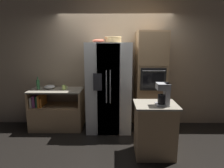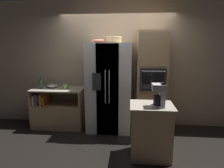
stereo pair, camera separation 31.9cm
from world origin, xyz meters
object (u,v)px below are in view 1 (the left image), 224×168
wall_oven (150,82)px  wicker_basket (113,39)px  mug (64,88)px  mixing_bowl (50,87)px  coffee_maker (164,93)px  bottle_tall (38,84)px  fruit_bowl (98,41)px  refrigerator (109,87)px

wall_oven → wicker_basket: bearing=-174.4°
mug → mixing_bowl: size_ratio=0.52×
mixing_bowl → coffee_maker: bearing=-29.2°
mug → mixing_bowl: mug is taller
wall_oven → coffee_maker: 1.15m
mug → coffee_maker: size_ratio=0.34×
bottle_tall → mixing_bowl: bearing=17.2°
fruit_bowl → coffee_maker: 1.72m
wicker_basket → mug: wicker_basket is taller
fruit_bowl → bottle_tall: size_ratio=0.91×
coffee_maker → wicker_basket: bearing=127.2°
mug → wicker_basket: bearing=-3.1°
fruit_bowl → coffee_maker: (1.10, -1.03, -0.82)m
refrigerator → wicker_basket: (0.09, -0.03, 1.01)m
refrigerator → mixing_bowl: bearing=174.0°
refrigerator → wicker_basket: wicker_basket is taller
wall_oven → mug: (-1.85, -0.02, -0.13)m
fruit_bowl → mug: fruit_bowl is taller
refrigerator → wicker_basket: size_ratio=5.48×
fruit_bowl → wicker_basket: bearing=7.5°
mug → mixing_bowl: 0.37m
fruit_bowl → coffee_maker: size_ratio=0.70×
coffee_maker → wall_oven: bearing=90.8°
refrigerator → fruit_bowl: fruit_bowl is taller
wicker_basket → wall_oven: bearing=5.6°
wicker_basket → coffee_maker: 1.59m
bottle_tall → mixing_bowl: 0.25m
bottle_tall → mug: (0.57, -0.04, -0.07)m
wall_oven → bottle_tall: (-2.42, 0.02, -0.06)m
wall_oven → wicker_basket: wall_oven is taller
wall_oven → fruit_bowl: 1.39m
refrigerator → wall_oven: (0.88, 0.04, 0.12)m
refrigerator → coffee_maker: 1.43m
refrigerator → coffee_maker: bearing=-50.7°
refrigerator → bottle_tall: size_ratio=6.85×
wicker_basket → coffee_maker: size_ratio=0.96×
refrigerator → bottle_tall: (-1.54, 0.07, 0.06)m
wicker_basket → mixing_bowl: (-1.41, 0.17, -1.03)m
refrigerator → bottle_tall: refrigerator is taller
mixing_bowl → wall_oven: bearing=-2.4°
wicker_basket → mixing_bowl: size_ratio=1.47×
fruit_bowl → mixing_bowl: size_ratio=1.07×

